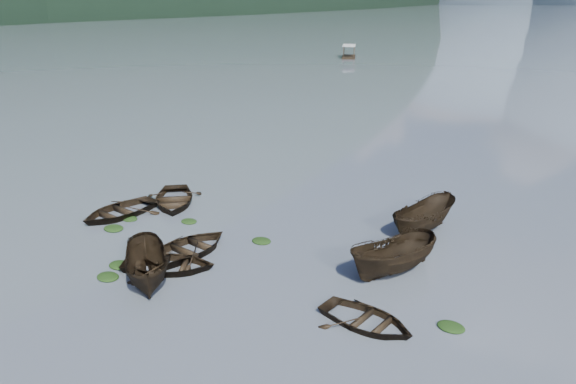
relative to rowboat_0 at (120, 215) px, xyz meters
The scene contains 20 objects.
ground_plane 11.47m from the rowboat_0, 41.01° to the right, with size 2400.00×2400.00×0.00m, color #4B535E.
left_ridge_far 530.05m from the rowboat_0, 152.78° to the left, with size 560.00×1400.00×380.00m, color black.
haze_mtn_a 927.19m from the rowboat_0, 105.73° to the left, with size 520.00×520.00×280.00m, color #475666.
rowboat_0 is the anchor object (origin of this frame).
rowboat_1 7.84m from the rowboat_0, 20.97° to the right, with size 3.04×4.26×0.88m, color black.
rowboat_2 8.61m from the rowboat_0, 28.84° to the right, with size 1.81×4.82×1.86m, color black.
rowboat_3 6.89m from the rowboat_0, ahead, with size 3.27×4.59×0.95m, color black.
rowboat_4 16.84m from the rowboat_0, ahead, with size 2.76×3.86×0.80m, color black.
rowboat_5 15.98m from the rowboat_0, 10.99° to the left, with size 1.88×5.00×1.93m, color black.
rowboat_6 3.29m from the rowboat_0, 70.90° to the left, with size 3.42×4.79×0.99m, color black.
rowboat_8 16.92m from the rowboat_0, 29.85° to the left, with size 1.80×4.80×1.85m, color black.
weed_clump_0 6.56m from the rowboat_0, 37.12° to the right, with size 1.08×0.88×0.24m, color black.
weed_clump_1 0.98m from the rowboat_0, ahead, with size 0.97×0.78×0.21m, color black.
weed_clump_2 7.62m from the rowboat_0, 40.87° to the right, with size 1.09×0.87×0.24m, color black.
weed_clump_3 9.01m from the rowboat_0, 13.42° to the left, with size 1.03×0.87×0.23m, color black.
weed_clump_4 19.46m from the rowboat_0, ahead, with size 1.07×0.85×0.22m, color black.
weed_clump_5 2.04m from the rowboat_0, 45.84° to the right, with size 1.16×0.94×0.25m, color black.
weed_clump_6 4.23m from the rowboat_0, 23.54° to the left, with size 0.94×0.79×0.20m, color black.
weed_clump_7 15.70m from the rowboat_0, 23.11° to the left, with size 1.08×0.86×0.23m, color black.
pontoon_left 85.37m from the rowboat_0, 112.49° to the left, with size 2.51×6.03×2.31m, color black, non-canonical shape.
Camera 1 is at (16.89, -10.35, 11.95)m, focal length 35.00 mm.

